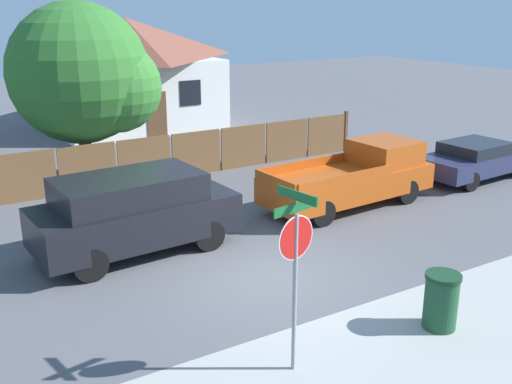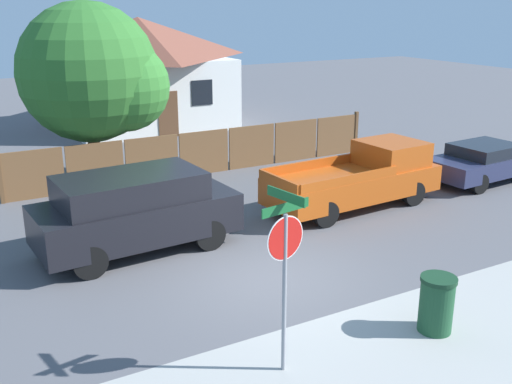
{
  "view_description": "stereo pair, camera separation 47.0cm",
  "coord_description": "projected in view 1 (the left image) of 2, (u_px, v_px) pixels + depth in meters",
  "views": [
    {
      "loc": [
        -6.33,
        -9.91,
        5.7
      ],
      "look_at": [
        0.31,
        1.03,
        1.6
      ],
      "focal_mm": 42.0,
      "sensor_mm": 36.0,
      "label": 1
    },
    {
      "loc": [
        -5.93,
        -10.15,
        5.7
      ],
      "look_at": [
        0.31,
        1.03,
        1.6
      ],
      "focal_mm": 42.0,
      "sensor_mm": 36.0,
      "label": 2
    }
  ],
  "objects": [
    {
      "name": "ground_plane",
      "position": [
        268.0,
        277.0,
        12.94
      ],
      "size": [
        80.0,
        80.0,
        0.0
      ],
      "primitive_type": "plane",
      "color": "#56565B"
    },
    {
      "name": "sidewalk_strip",
      "position": [
        384.0,
        358.0,
        10.0
      ],
      "size": [
        36.0,
        3.2,
        0.01
      ],
      "color": "#A3A39E",
      "rests_on": "ground"
    },
    {
      "name": "wooden_fence",
      "position": [
        196.0,
        153.0,
        20.4
      ],
      "size": [
        13.17,
        0.12,
        1.59
      ],
      "color": "brown",
      "rests_on": "ground"
    },
    {
      "name": "house",
      "position": [
        127.0,
        70.0,
        28.06
      ],
      "size": [
        7.8,
        7.3,
        5.0
      ],
      "color": "white",
      "rests_on": "ground"
    },
    {
      "name": "oak_tree",
      "position": [
        87.0,
        76.0,
        18.98
      ],
      "size": [
        4.69,
        4.47,
        5.75
      ],
      "color": "brown",
      "rests_on": "ground"
    },
    {
      "name": "red_suv",
      "position": [
        134.0,
        211.0,
        13.93
      ],
      "size": [
        4.8,
        2.28,
        1.9
      ],
      "rotation": [
        0.0,
        0.0,
        0.06
      ],
      "color": "black",
      "rests_on": "ground"
    },
    {
      "name": "orange_pickup",
      "position": [
        355.0,
        177.0,
        17.31
      ],
      "size": [
        5.37,
        2.17,
        1.77
      ],
      "rotation": [
        0.0,
        0.0,
        0.06
      ],
      "color": "#B74C14",
      "rests_on": "ground"
    },
    {
      "name": "parked_sedan",
      "position": [
        477.0,
        159.0,
        19.94
      ],
      "size": [
        4.51,
        2.06,
        1.27
      ],
      "rotation": [
        0.0,
        0.0,
        0.06
      ],
      "color": "#282D4C",
      "rests_on": "ground"
    },
    {
      "name": "stop_sign",
      "position": [
        296.0,
        253.0,
        9.09
      ],
      "size": [
        0.91,
        0.82,
        3.03
      ],
      "rotation": [
        0.0,
        0.0,
        0.17
      ],
      "color": "gray",
      "rests_on": "ground"
    },
    {
      "name": "trash_bin",
      "position": [
        441.0,
        301.0,
        10.8
      ],
      "size": [
        0.65,
        0.65,
        1.06
      ],
      "color": "#1E4C2D",
      "rests_on": "ground"
    }
  ]
}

